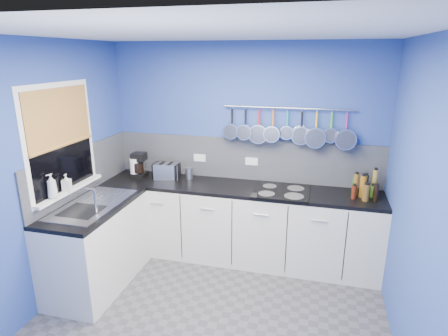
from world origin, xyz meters
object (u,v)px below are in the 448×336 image
at_px(hob, 281,191).
at_px(canister, 189,173).
at_px(paper_towel, 135,168).
at_px(coffee_maker, 139,165).
at_px(soap_bottle_a, 52,186).
at_px(soap_bottle_b, 66,183).
at_px(toaster, 166,171).

bearing_deg(hob, canister, 170.68).
xyz_separation_m(canister, hob, (1.14, -0.19, -0.06)).
height_order(paper_towel, coffee_maker, coffee_maker).
xyz_separation_m(soap_bottle_a, hob, (2.03, 1.11, -0.26)).
bearing_deg(hob, coffee_maker, 177.16).
relative_size(coffee_maker, canister, 2.17).
distance_m(soap_bottle_b, toaster, 1.21).
xyz_separation_m(soap_bottle_a, soap_bottle_b, (0.00, 0.21, -0.03)).
xyz_separation_m(paper_towel, hob, (1.80, -0.05, -0.11)).
relative_size(paper_towel, toaster, 0.83).
distance_m(paper_towel, canister, 0.67).
bearing_deg(paper_towel, soap_bottle_a, -101.24).
bearing_deg(hob, soap_bottle_a, -151.29).
bearing_deg(soap_bottle_a, hob, 28.71).
bearing_deg(soap_bottle_b, coffee_maker, 74.64).
bearing_deg(paper_towel, toaster, 9.99).
bearing_deg(canister, soap_bottle_a, -124.38).
bearing_deg(coffee_maker, canister, 6.35).
bearing_deg(toaster, canister, 0.43).
relative_size(soap_bottle_a, coffee_maker, 0.80).
xyz_separation_m(soap_bottle_b, canister, (0.89, 1.09, -0.17)).
relative_size(canister, hob, 0.23).
distance_m(toaster, canister, 0.28).
bearing_deg(paper_towel, coffee_maker, 38.97).
bearing_deg(canister, hob, -9.32).
distance_m(coffee_maker, canister, 0.63).
xyz_separation_m(soap_bottle_b, hob, (2.03, 0.91, -0.23)).
distance_m(paper_towel, hob, 1.80).
xyz_separation_m(toaster, hob, (1.41, -0.12, -0.09)).
xyz_separation_m(soap_bottle_a, canister, (0.89, 1.30, -0.20)).
height_order(coffee_maker, hob, coffee_maker).
bearing_deg(toaster, coffee_maker, 172.66).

